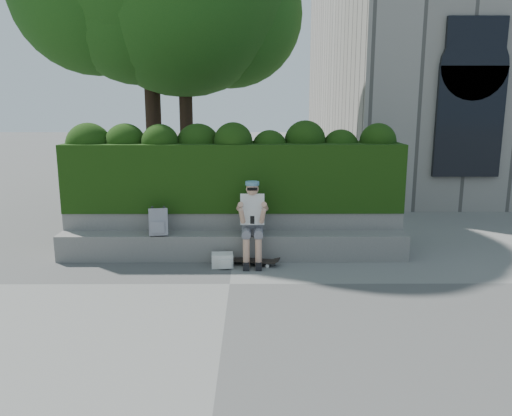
{
  "coord_description": "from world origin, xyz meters",
  "views": [
    {
      "loc": [
        0.36,
        -7.06,
        2.64
      ],
      "look_at": [
        0.4,
        1.0,
        0.95
      ],
      "focal_mm": 35.0,
      "sensor_mm": 36.0,
      "label": 1
    }
  ],
  "objects_px": {
    "skateboard": "(251,261)",
    "backpack_plaid": "(158,222)",
    "backpack_ground": "(222,260)",
    "person": "(252,219)"
  },
  "relations": [
    {
      "from": "person",
      "to": "skateboard",
      "type": "height_order",
      "value": "person"
    },
    {
      "from": "person",
      "to": "backpack_plaid",
      "type": "relative_size",
      "value": 3.0
    },
    {
      "from": "person",
      "to": "backpack_plaid",
      "type": "distance_m",
      "value": 1.59
    },
    {
      "from": "backpack_plaid",
      "to": "backpack_ground",
      "type": "height_order",
      "value": "backpack_plaid"
    },
    {
      "from": "backpack_plaid",
      "to": "backpack_ground",
      "type": "bearing_deg",
      "value": -26.22
    },
    {
      "from": "skateboard",
      "to": "backpack_ground",
      "type": "height_order",
      "value": "backpack_ground"
    },
    {
      "from": "person",
      "to": "backpack_plaid",
      "type": "height_order",
      "value": "person"
    },
    {
      "from": "skateboard",
      "to": "backpack_plaid",
      "type": "xyz_separation_m",
      "value": [
        -1.56,
        0.25,
        0.61
      ]
    },
    {
      "from": "skateboard",
      "to": "backpack_ground",
      "type": "relative_size",
      "value": 2.53
    },
    {
      "from": "skateboard",
      "to": "backpack_ground",
      "type": "bearing_deg",
      "value": -156.44
    }
  ]
}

